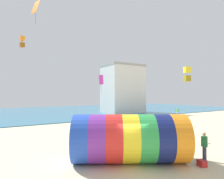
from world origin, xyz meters
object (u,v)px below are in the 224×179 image
kite_handler (204,146)px  beach_flag (178,112)px  kite_orange_box (22,42)px  kite_orange_diamond (36,7)px  cooler_box (202,163)px  giant_inflatable_tube (130,138)px  kite_magenta_diamond (101,80)px  kite_yellow_box (187,74)px

kite_handler → beach_flag: (3.47, 4.80, 1.65)m
kite_orange_box → kite_orange_diamond: bearing=-29.7°
beach_flag → cooler_box: size_ratio=5.54×
giant_inflatable_tube → kite_orange_box: size_ratio=6.36×
kite_magenta_diamond → kite_yellow_box: kite_magenta_diamond is taller
giant_inflatable_tube → kite_magenta_diamond: bearing=65.7°
kite_yellow_box → cooler_box: (-7.27, -6.35, -6.13)m
kite_handler → kite_magenta_diamond: kite_magenta_diamond is taller
beach_flag → kite_handler: bearing=-125.9°
kite_orange_box → beach_flag: 16.45m
kite_handler → kite_yellow_box: (6.17, 5.81, 5.39)m
kite_handler → kite_orange_diamond: bearing=120.5°
kite_magenta_diamond → cooler_box: kite_magenta_diamond is taller
kite_orange_box → beach_flag: size_ratio=0.40×
giant_inflatable_tube → kite_orange_box: (-4.50, 11.33, 7.87)m
kite_yellow_box → kite_orange_diamond: bearing=152.7°
kite_yellow_box → cooler_box: kite_yellow_box is taller
kite_handler → kite_yellow_box: bearing=43.3°
kite_magenta_diamond → beach_flag: (-0.27, -15.03, -3.94)m
kite_orange_box → kite_yellow_box: size_ratio=0.71×
kite_handler → kite_magenta_diamond: (3.74, 19.83, 5.59)m
kite_handler → kite_orange_box: kite_orange_box is taller
kite_handler → giant_inflatable_tube: bearing=152.0°
kite_yellow_box → cooler_box: size_ratio=3.14×
kite_orange_diamond → beach_flag: size_ratio=0.82×
kite_orange_diamond → kite_yellow_box: bearing=-27.3°
kite_handler → beach_flag: bearing=54.1°
kite_handler → kite_orange_diamond: size_ratio=0.75×
kite_handler → kite_magenta_diamond: 20.94m
kite_orange_diamond → kite_yellow_box: size_ratio=1.45×
giant_inflatable_tube → kite_handler: (4.19, -2.23, -0.55)m
kite_orange_box → cooler_box: 18.44m
kite_orange_box → cooler_box: (7.59, -14.09, -9.16)m
kite_orange_box → kite_orange_diamond: 3.66m
giant_inflatable_tube → beach_flag: bearing=18.5°
kite_handler → cooler_box: 1.43m
kite_yellow_box → kite_orange_box: bearing=152.5°
kite_orange_box → cooler_box: kite_orange_box is taller
kite_orange_box → kite_magenta_diamond: 14.22m
giant_inflatable_tube → cooler_box: size_ratio=14.16×
kite_orange_box → kite_handler: bearing=-57.3°
kite_orange_diamond → beach_flag: bearing=-36.3°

